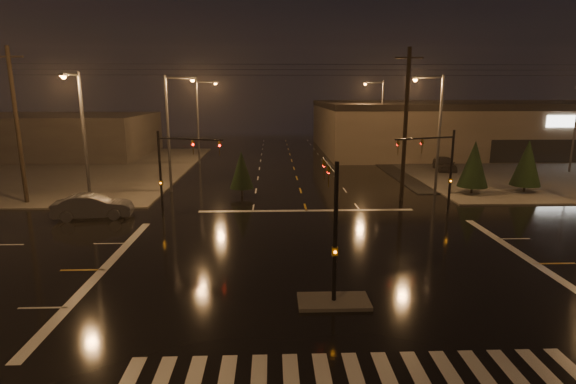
# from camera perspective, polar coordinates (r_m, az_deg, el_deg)

# --- Properties ---
(ground) EXTENTS (140.00, 140.00, 0.00)m
(ground) POSITION_cam_1_polar(r_m,az_deg,el_deg) (23.11, 4.46, -9.44)
(ground) COLOR black
(ground) RESTS_ON ground
(sidewalk_ne) EXTENTS (36.00, 36.00, 0.12)m
(sidewalk_ne) POSITION_cam_1_polar(r_m,az_deg,el_deg) (61.33, 30.04, 2.85)
(sidewalk_ne) COLOR #46433E
(sidewalk_ne) RESTS_ON ground
(sidewalk_nw) EXTENTS (36.00, 36.00, 0.12)m
(sidewalk_nw) POSITION_cam_1_polar(r_m,az_deg,el_deg) (58.79, -29.91, 2.51)
(sidewalk_nw) COLOR #46433E
(sidewalk_nw) RESTS_ON ground
(median_island) EXTENTS (3.00, 1.60, 0.15)m
(median_island) POSITION_cam_1_polar(r_m,az_deg,el_deg) (19.46, 5.82, -13.65)
(median_island) COLOR #46433E
(median_island) RESTS_ON ground
(crosswalk) EXTENTS (15.00, 2.60, 0.01)m
(crosswalk) POSITION_cam_1_polar(r_m,az_deg,el_deg) (15.23, 8.55, -22.18)
(crosswalk) COLOR beige
(crosswalk) RESTS_ON ground
(stop_bar_far) EXTENTS (16.00, 0.50, 0.01)m
(stop_bar_far) POSITION_cam_1_polar(r_m,az_deg,el_deg) (33.51, 2.35, -2.37)
(stop_bar_far) COLOR beige
(stop_bar_far) RESTS_ON ground
(retail_building) EXTENTS (60.20, 28.30, 7.20)m
(retail_building) POSITION_cam_1_polar(r_m,az_deg,el_deg) (77.18, 27.30, 7.64)
(retail_building) COLOR brown
(retail_building) RESTS_ON ground
(commercial_block) EXTENTS (30.00, 18.00, 5.60)m
(commercial_block) POSITION_cam_1_polar(r_m,az_deg,el_deg) (71.35, -29.31, 6.30)
(commercial_block) COLOR #393432
(commercial_block) RESTS_ON ground
(signal_mast_median) EXTENTS (0.25, 4.59, 6.00)m
(signal_mast_median) POSITION_cam_1_polar(r_m,az_deg,el_deg) (19.02, 5.69, -2.41)
(signal_mast_median) COLOR black
(signal_mast_median) RESTS_ON ground
(signal_mast_ne) EXTENTS (4.84, 1.86, 6.00)m
(signal_mast_ne) POSITION_cam_1_polar(r_m,az_deg,el_deg) (33.99, 18.74, 3.70)
(signal_mast_ne) COLOR black
(signal_mast_ne) RESTS_ON ground
(signal_mast_nw) EXTENTS (4.84, 1.86, 6.00)m
(signal_mast_nw) POSITION_cam_1_polar(r_m,az_deg,el_deg) (32.54, -14.42, 3.60)
(signal_mast_nw) COLOR black
(signal_mast_nw) RESTS_ON ground
(streetlight_1) EXTENTS (2.77, 0.32, 10.00)m
(streetlight_1) POSITION_cam_1_polar(r_m,az_deg,el_deg) (40.31, -14.59, 8.14)
(streetlight_1) COLOR #38383A
(streetlight_1) RESTS_ON ground
(streetlight_2) EXTENTS (2.77, 0.32, 10.00)m
(streetlight_2) POSITION_cam_1_polar(r_m,az_deg,el_deg) (56.02, -11.10, 9.45)
(streetlight_2) COLOR #38383A
(streetlight_2) RESTS_ON ground
(streetlight_3) EXTENTS (2.77, 0.32, 10.00)m
(streetlight_3) POSITION_cam_1_polar(r_m,az_deg,el_deg) (39.82, 18.28, 7.87)
(streetlight_3) COLOR #38383A
(streetlight_3) RESTS_ON ground
(streetlight_4) EXTENTS (2.77, 0.32, 10.00)m
(streetlight_4) POSITION_cam_1_polar(r_m,az_deg,el_deg) (58.96, 11.56, 9.58)
(streetlight_4) COLOR #38383A
(streetlight_4) RESTS_ON ground
(streetlight_5) EXTENTS (0.32, 2.77, 10.00)m
(streetlight_5) POSITION_cam_1_polar(r_m,az_deg,el_deg) (35.25, -24.69, 6.82)
(streetlight_5) COLOR #38383A
(streetlight_5) RESTS_ON ground
(utility_pole_0) EXTENTS (2.20, 0.32, 12.00)m
(utility_pole_0) POSITION_cam_1_polar(r_m,az_deg,el_deg) (40.36, -31.16, 7.22)
(utility_pole_0) COLOR black
(utility_pole_0) RESTS_ON ground
(utility_pole_1) EXTENTS (2.20, 0.32, 12.00)m
(utility_pole_1) POSITION_cam_1_polar(r_m,az_deg,el_deg) (36.90, 14.69, 8.27)
(utility_pole_1) COLOR black
(utility_pole_1) RESTS_ON ground
(conifer_0) EXTENTS (2.53, 2.53, 4.65)m
(conifer_0) POSITION_cam_1_polar(r_m,az_deg,el_deg) (41.39, 22.54, 3.32)
(conifer_0) COLOR black
(conifer_0) RESTS_ON ground
(conifer_1) EXTENTS (2.52, 2.52, 4.65)m
(conifer_1) POSITION_cam_1_polar(r_m,az_deg,el_deg) (43.92, 28.09, 3.28)
(conifer_1) COLOR black
(conifer_1) RESTS_ON ground
(conifer_3) EXTENTS (2.01, 2.01, 3.83)m
(conifer_3) POSITION_cam_1_polar(r_m,az_deg,el_deg) (37.90, -5.93, 2.82)
(conifer_3) COLOR black
(conifer_3) RESTS_ON ground
(car_parked) EXTENTS (2.60, 5.05, 1.64)m
(car_parked) POSITION_cam_1_polar(r_m,az_deg,el_deg) (52.99, 19.27, 3.39)
(car_parked) COLOR black
(car_parked) RESTS_ON ground
(car_crossing) EXTENTS (5.43, 2.56, 1.72)m
(car_crossing) POSITION_cam_1_polar(r_m,az_deg,el_deg) (34.10, -23.51, -1.68)
(car_crossing) COLOR #55585D
(car_crossing) RESTS_ON ground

